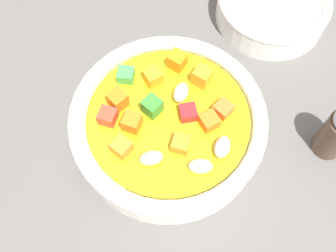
% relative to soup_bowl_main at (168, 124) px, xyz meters
% --- Properties ---
extents(ground_plane, '(1.40, 1.40, 0.02)m').
position_rel_soup_bowl_main_xyz_m(ground_plane, '(0.00, 0.00, -0.04)').
color(ground_plane, '#565451').
extents(soup_bowl_main, '(0.20, 0.20, 0.06)m').
position_rel_soup_bowl_main_xyz_m(soup_bowl_main, '(0.00, 0.00, 0.00)').
color(soup_bowl_main, white).
rests_on(soup_bowl_main, ground_plane).
extents(side_bowl_small, '(0.14, 0.14, 0.04)m').
position_rel_soup_bowl_main_xyz_m(side_bowl_small, '(-0.21, 0.04, -0.01)').
color(side_bowl_small, white).
rests_on(side_bowl_small, ground_plane).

